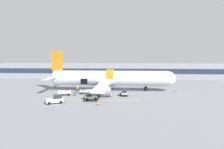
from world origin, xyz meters
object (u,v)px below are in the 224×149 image
Objects in this scene: baggage_tug_rear at (55,100)px; suitcase_on_tarmac_upright at (75,94)px; airplane at (109,79)px; baggage_tug_mid at (124,93)px; baggage_tug_lead at (90,97)px; ground_crew_loader_a at (98,90)px; baggage_cart_queued at (65,93)px; ground_crew_loader_b at (77,89)px; ground_crew_driver at (105,88)px; baggage_cart_loading at (86,92)px.

baggage_tug_rear is 7.89m from suitcase_on_tarmac_upright.
airplane is 17.72m from baggage_tug_rear.
suitcase_on_tarmac_upright is at bearing -132.79° from airplane.
baggage_tug_rear is (-12.81, -8.19, 0.14)m from baggage_tug_mid.
ground_crew_loader_a is (0.60, 7.62, 0.21)m from baggage_tug_lead.
ground_crew_loader_a reaches higher than baggage_tug_mid.
baggage_cart_queued is 4.49m from ground_crew_loader_b.
ground_crew_loader_b is 4.29m from suitcase_on_tarmac_upright.
ground_crew_driver reaches higher than ground_crew_loader_a.
baggage_cart_queued is 2.42m from suitcase_on_tarmac_upright.
ground_crew_driver is at bearing 36.62° from suitcase_on_tarmac_upright.
airplane is 21.52× the size of ground_crew_loader_a.
baggage_tug_lead is 1.89× the size of ground_crew_loader_a.
baggage_tug_rear is 1.86× the size of ground_crew_driver.
airplane reaches higher than ground_crew_loader_b.
baggage_cart_queued is 2.13× the size of ground_crew_loader_b.
airplane is 7.55m from baggage_cart_loading.
ground_crew_loader_a is (7.23, 3.27, 0.27)m from baggage_cart_queued.
baggage_tug_lead is 1.63× the size of ground_crew_loader_b.
baggage_tug_lead is 9.07m from ground_crew_driver.
ground_crew_loader_a is 2.47× the size of suitcase_on_tarmac_upright.
baggage_tug_rear is 12.92m from ground_crew_loader_a.
airplane is 12.88× the size of baggage_tug_mid.
baggage_tug_lead reaches higher than baggage_cart_queued.
baggage_tug_mid is 1.41× the size of ground_crew_driver.
ground_crew_loader_b is (-4.73, 8.39, 0.34)m from baggage_tug_lead.
baggage_cart_queued reaches higher than baggage_cart_loading.
baggage_tug_mid is 0.76× the size of baggage_tug_rear.
baggage_tug_lead is at bearing -103.20° from airplane.
ground_crew_loader_a is 0.84× the size of ground_crew_driver.
airplane is at bearing 60.10° from baggage_tug_rear.
ground_crew_loader_a is at bearing -139.52° from ground_crew_driver.
airplane reaches higher than baggage_cart_queued.
ground_crew_driver is at bearing 3.76° from ground_crew_loader_b.
baggage_cart_queued is (-0.63, 7.84, -0.16)m from baggage_tug_rear.
baggage_tug_mid is at bearing 34.58° from baggage_tug_lead.
baggage_tug_lead is at bearing -102.94° from ground_crew_driver.
ground_crew_loader_b is (-2.60, 1.81, 0.44)m from baggage_cart_loading.
baggage_tug_rear is 11.96m from ground_crew_loader_b.
baggage_cart_loading is at bearing -159.19° from ground_crew_loader_a.
airplane is 8.47m from ground_crew_loader_b.
baggage_tug_lead is 9.64m from ground_crew_loader_b.
ground_crew_driver is (6.76, 0.44, 0.02)m from ground_crew_loader_b.
ground_crew_driver is at bearing 139.13° from baggage_tug_mid.
baggage_cart_queued is 9.76m from ground_crew_driver.
baggage_tug_lead is 7.64m from ground_crew_loader_a.
ground_crew_loader_b is (1.90, 4.04, 0.40)m from baggage_cart_queued.
baggage_tug_rear is at bearing -120.71° from ground_crew_loader_a.
baggage_cart_loading is 1.01× the size of baggage_cart_queued.
suitcase_on_tarmac_upright is at bearing -83.22° from ground_crew_loader_b.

